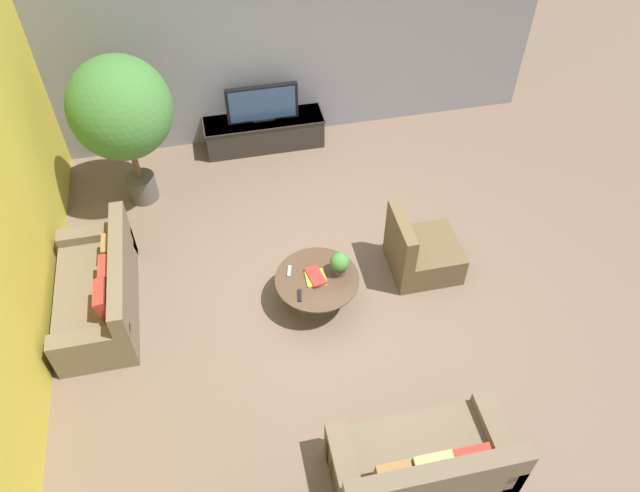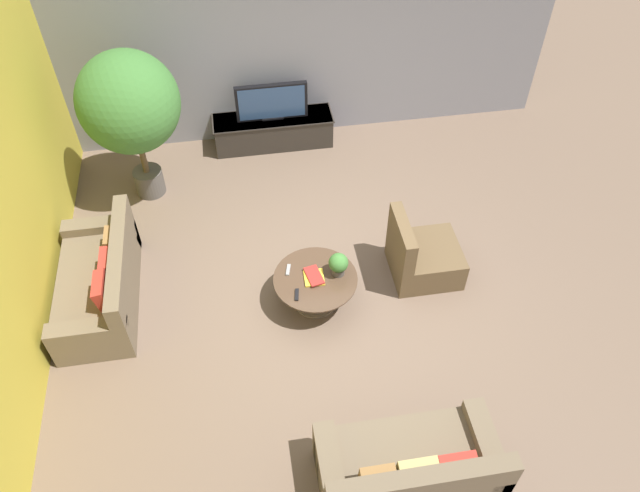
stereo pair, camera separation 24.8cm
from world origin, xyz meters
name	(u,v)px [view 2 (the right image)]	position (x,y,z in m)	size (l,w,h in m)	color
ground_plane	(332,291)	(0.00, 0.00, 0.00)	(24.00, 24.00, 0.00)	brown
back_wall_stone	(293,39)	(0.00, 3.26, 1.50)	(7.40, 0.12, 3.00)	gray
side_wall_left	(5,221)	(-3.26, 0.20, 1.50)	(0.12, 7.40, 3.00)	gold
media_console	(273,130)	(-0.37, 2.94, 0.24)	(1.75, 0.50, 0.47)	#2D2823
television	(272,102)	(-0.37, 2.94, 0.74)	(1.02, 0.13, 0.55)	black
coffee_table	(315,285)	(-0.22, -0.11, 0.29)	(0.96, 0.96, 0.41)	#756656
couch_by_wall	(101,284)	(-2.65, 0.30, 0.29)	(0.84, 1.75, 0.84)	brown
couch_near_entry	(409,469)	(0.29, -2.38, 0.29)	(1.64, 0.84, 0.84)	brown
armchair_wicker	(421,256)	(1.10, 0.14, 0.27)	(0.80, 0.76, 0.86)	brown
potted_palm_tall	(129,105)	(-2.17, 2.15, 1.42)	(1.26, 1.26, 2.10)	#514C47
potted_plant_tabletop	(338,264)	(0.05, -0.08, 0.57)	(0.22, 0.22, 0.29)	#514C47
book_stack	(314,277)	(-0.24, -0.11, 0.43)	(0.23, 0.32, 0.04)	gold
remote_black	(297,295)	(-0.46, -0.32, 0.42)	(0.04, 0.16, 0.02)	black
remote_silver	(288,270)	(-0.51, 0.05, 0.42)	(0.04, 0.16, 0.02)	gray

